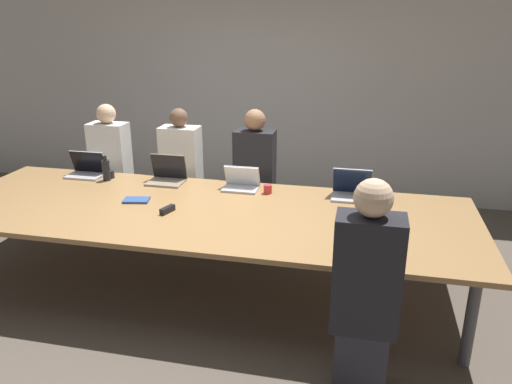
# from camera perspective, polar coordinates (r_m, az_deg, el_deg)

# --- Properties ---
(ground_plane) EXTENTS (24.00, 24.00, 0.00)m
(ground_plane) POSITION_cam_1_polar(r_m,az_deg,el_deg) (4.50, -5.79, -10.72)
(ground_plane) COLOR brown
(curtain_wall) EXTENTS (12.00, 0.06, 2.80)m
(curtain_wall) POSITION_cam_1_polar(r_m,az_deg,el_deg) (6.43, 1.06, 11.89)
(curtain_wall) COLOR #BCB7B2
(curtain_wall) RESTS_ON ground_plane
(conference_table) EXTENTS (4.46, 1.55, 0.74)m
(conference_table) POSITION_cam_1_polar(r_m,az_deg,el_deg) (4.19, -6.12, -2.49)
(conference_table) COLOR #9E7547
(conference_table) RESTS_ON ground_plane
(laptop_far_right) EXTENTS (0.34, 0.28, 0.26)m
(laptop_far_right) POSITION_cam_1_polar(r_m,az_deg,el_deg) (4.47, 10.85, 0.33)
(laptop_far_right) COLOR #B7B7BC
(laptop_far_right) RESTS_ON conference_table
(cup_far_right) EXTENTS (0.08, 0.08, 0.09)m
(cup_far_right) POSITION_cam_1_polar(r_m,az_deg,el_deg) (4.44, 14.36, -0.48)
(cup_far_right) COLOR brown
(cup_far_right) RESTS_ON conference_table
(laptop_far_center) EXTENTS (0.33, 0.22, 0.22)m
(laptop_far_center) POSITION_cam_1_polar(r_m,az_deg,el_deg) (4.61, -1.70, 1.12)
(laptop_far_center) COLOR #B7B7BC
(laptop_far_center) RESTS_ON conference_table
(person_far_center) EXTENTS (0.40, 0.24, 1.40)m
(person_far_center) POSITION_cam_1_polar(r_m,az_deg,el_deg) (5.08, -0.14, 1.43)
(person_far_center) COLOR #2D2D38
(person_far_center) RESTS_ON ground_plane
(cup_far_center) EXTENTS (0.08, 0.08, 0.08)m
(cup_far_center) POSITION_cam_1_polar(r_m,az_deg,el_deg) (4.50, 1.35, 0.35)
(cup_far_center) COLOR red
(cup_far_center) RESTS_ON conference_table
(laptop_near_right) EXTENTS (0.32, 0.24, 0.24)m
(laptop_near_right) POSITION_cam_1_polar(r_m,az_deg,el_deg) (3.38, 12.40, -6.40)
(laptop_near_right) COLOR #333338
(laptop_near_right) RESTS_ON conference_table
(person_near_right) EXTENTS (0.40, 0.24, 1.41)m
(person_near_right) POSITION_cam_1_polar(r_m,az_deg,el_deg) (3.11, 12.40, -11.28)
(person_near_right) COLOR #2D2D38
(person_near_right) RESTS_ON ground_plane
(laptop_far_left) EXTENTS (0.36, 0.25, 0.25)m
(laptop_far_left) POSITION_cam_1_polar(r_m,az_deg,el_deg) (5.28, -18.78, 2.53)
(laptop_far_left) COLOR #B7B7BC
(laptop_far_left) RESTS_ON conference_table
(person_far_left) EXTENTS (0.40, 0.24, 1.39)m
(person_far_left) POSITION_cam_1_polar(r_m,az_deg,el_deg) (5.64, -16.16, 2.43)
(person_far_left) COLOR #2D2D38
(person_far_left) RESTS_ON ground_plane
(cup_far_left) EXTENTS (0.09, 0.09, 0.08)m
(cup_far_left) POSITION_cam_1_polar(r_m,az_deg,el_deg) (5.14, -16.35, 1.96)
(cup_far_left) COLOR #232328
(cup_far_left) RESTS_ON conference_table
(bottle_far_left) EXTENTS (0.07, 0.07, 0.25)m
(bottle_far_left) POSITION_cam_1_polar(r_m,az_deg,el_deg) (5.06, -16.76, 2.44)
(bottle_far_left) COLOR black
(bottle_far_left) RESTS_ON conference_table
(laptop_far_midleft) EXTENTS (0.35, 0.26, 0.27)m
(laptop_far_midleft) POSITION_cam_1_polar(r_m,az_deg,el_deg) (4.88, -10.10, 2.00)
(laptop_far_midleft) COLOR gray
(laptop_far_midleft) RESTS_ON conference_table
(person_far_midleft) EXTENTS (0.40, 0.24, 1.38)m
(person_far_midleft) POSITION_cam_1_polar(r_m,az_deg,el_deg) (5.30, -8.47, 1.83)
(person_far_midleft) COLOR #2D2D38
(person_far_midleft) RESTS_ON ground_plane
(stapler) EXTENTS (0.09, 0.16, 0.05)m
(stapler) POSITION_cam_1_polar(r_m,az_deg,el_deg) (4.13, -10.09, -2.00)
(stapler) COLOR black
(stapler) RESTS_ON conference_table
(notebook) EXTENTS (0.24, 0.18, 0.02)m
(notebook) POSITION_cam_1_polar(r_m,az_deg,el_deg) (4.44, -13.51, -0.91)
(notebook) COLOR #2D4C8C
(notebook) RESTS_ON conference_table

